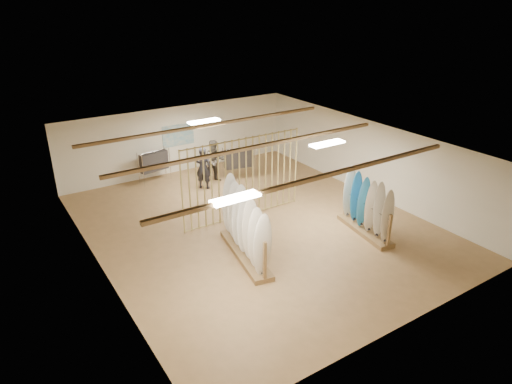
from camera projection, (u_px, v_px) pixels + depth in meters
floor at (256, 225)px, 15.05m from camera, size 12.00×12.00×0.00m
ceiling at (256, 144)px, 13.93m from camera, size 12.00×12.00×0.00m
wall_back at (178, 140)px, 19.11m from camera, size 12.00×0.00×12.00m
wall_front at (406, 277)px, 9.88m from camera, size 12.00×0.00×12.00m
wall_left at (97, 226)px, 12.00m from camera, size 0.00×12.00×12.00m
wall_right at (368, 158)px, 16.98m from camera, size 0.00×12.00×12.00m
ceiling_slats at (256, 147)px, 13.96m from camera, size 9.50×6.12×0.10m
light_panels at (256, 146)px, 13.95m from camera, size 1.20×0.35×0.06m
bamboo_partition at (243, 178)px, 15.11m from camera, size 4.45×0.05×2.78m
poster at (178, 135)px, 19.01m from camera, size 1.40×0.03×0.90m
rack_left at (245, 235)px, 12.99m from camera, size 1.11×3.00×2.06m
rack_right at (366, 214)px, 14.34m from camera, size 0.89×2.41×1.90m
clothing_rack_a at (154, 162)px, 18.18m from camera, size 1.23×0.53×1.34m
clothing_rack_b at (239, 158)px, 18.51m from camera, size 1.24×0.54×1.35m
shopper_a at (203, 165)px, 17.55m from camera, size 0.83×0.82×1.92m
shopper_b at (215, 158)px, 18.17m from camera, size 1.03×0.85×1.96m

